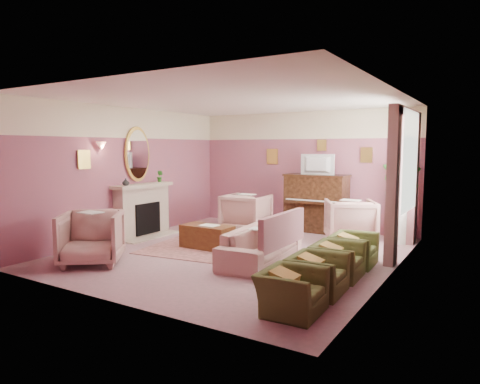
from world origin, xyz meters
The scene contains 48 objects.
floor centered at (0.00, 0.00, 0.00)m, with size 5.50×6.00×0.01m, color gray.
ceiling centered at (0.00, 0.00, 2.80)m, with size 5.50×6.00×0.01m, color white.
wall_back centered at (0.00, 3.00, 1.40)m, with size 5.50×0.02×2.80m, color #784A65.
wall_front centered at (0.00, -3.00, 1.40)m, with size 5.50×0.02×2.80m, color #784A65.
wall_left centered at (-2.75, 0.00, 1.40)m, with size 0.02×6.00×2.80m, color #784A65.
wall_right centered at (2.75, 0.00, 1.40)m, with size 0.02×6.00×2.80m, color #784A65.
picture_rail_band centered at (0.00, 2.99, 2.47)m, with size 5.50×0.01×0.65m, color beige.
stripe_panel centered at (2.73, 1.30, 1.07)m, with size 0.01×3.00×2.15m, color #A4B198.
fireplace_surround centered at (-2.59, 0.20, 0.55)m, with size 0.30×1.40×1.10m, color tan.
fireplace_inset centered at (-2.49, 0.20, 0.40)m, with size 0.18×0.72×0.68m, color black.
fire_ember centered at (-2.45, 0.20, 0.22)m, with size 0.06×0.54×0.10m, color #FF2E08.
mantel_shelf centered at (-2.56, 0.20, 1.12)m, with size 0.40×1.55×0.07m, color tan.
hearth centered at (-2.39, 0.20, 0.01)m, with size 0.55×1.50×0.02m, color tan.
mirror_frame centered at (-2.70, 0.20, 1.80)m, with size 0.04×0.72×1.20m, color gold.
mirror_glass centered at (-2.67, 0.20, 1.80)m, with size 0.01×0.60×1.06m, color white.
sconce_shade centered at (-2.62, -0.85, 1.98)m, with size 0.20×0.20×0.16m, color #FEA582.
piano centered at (0.50, 2.68, 0.65)m, with size 1.40×0.60×1.30m, color #311B0E.
piano_keyshelf centered at (0.50, 2.33, 0.72)m, with size 1.30×0.12×0.06m, color #311B0E.
piano_keys centered at (0.50, 2.33, 0.76)m, with size 1.20×0.08×0.02m, color silver.
piano_top centered at (0.50, 2.68, 1.31)m, with size 1.45×0.65×0.04m, color #311B0E.
television centered at (0.50, 2.63, 1.60)m, with size 0.80×0.12×0.48m, color black.
print_back_left centered at (-0.80, 2.96, 1.72)m, with size 0.30×0.03×0.38m, color gold.
print_back_right centered at (1.55, 2.96, 1.78)m, with size 0.26×0.03×0.34m, color gold.
print_back_mid centered at (0.50, 2.96, 2.00)m, with size 0.22×0.03×0.26m, color gold.
print_left_wall centered at (-2.71, -1.20, 1.72)m, with size 0.03×0.28×0.36m, color gold.
window_blind centered at (2.70, 1.55, 1.70)m, with size 0.03×1.40×1.80m, color silver.
curtain_left centered at (2.62, 0.63, 1.30)m, with size 0.16×0.34×2.60m, color #875258.
curtain_right centered at (2.62, 2.47, 1.30)m, with size 0.16×0.34×2.60m, color #875258.
pelmet centered at (2.62, 1.55, 2.56)m, with size 0.16×2.20×0.16m, color #875258.
mantel_plant centered at (-2.55, 0.75, 1.29)m, with size 0.16×0.16×0.28m, color #266A1F.
mantel_vase centered at (-2.55, -0.30, 1.23)m, with size 0.16×0.16×0.16m, color beige.
area_rug centered at (-0.52, -0.07, 0.01)m, with size 2.50×1.80×0.01m, color #9C615E.
coffee_table centered at (-0.67, -0.01, 0.23)m, with size 1.00×0.50×0.45m, color #512E14.
table_paper centered at (-0.62, -0.01, 0.46)m, with size 0.35×0.28×0.01m, color silver.
sofa centered at (0.70, -0.35, 0.40)m, with size 0.66×1.99×0.80m, color tan.
sofa_throw centered at (1.10, -0.35, 0.60)m, with size 0.10×1.51×0.55m, color #875258.
floral_armchair_left centered at (-0.83, 1.74, 0.49)m, with size 0.95×0.95×0.99m, color tan.
floral_armchair_right centered at (1.53, 1.94, 0.49)m, with size 0.95×0.95×0.99m, color tan.
floral_armchair_front centered at (-1.66, -1.95, 0.49)m, with size 0.95×0.95×0.99m, color tan.
olive_chair_a centered at (2.08, -2.14, 0.34)m, with size 0.56×0.79×0.69m, color #475124.
olive_chair_b centered at (2.08, -1.32, 0.34)m, with size 0.56×0.79×0.69m, color #475124.
olive_chair_c centered at (2.08, -0.50, 0.34)m, with size 0.56×0.79×0.69m, color #475124.
olive_chair_d centered at (2.08, 0.32, 0.34)m, with size 0.56×0.79×0.69m, color #475124.
side_table centered at (2.39, 2.49, 0.35)m, with size 0.52×0.52×0.70m, color silver.
side_plant_big centered at (2.39, 2.49, 0.87)m, with size 0.30×0.30×0.34m, color #266A1F.
side_plant_small centered at (2.51, 2.39, 0.84)m, with size 0.16×0.16×0.28m, color #266A1F.
palm_pot centered at (2.38, 2.50, 0.17)m, with size 0.34×0.34×0.34m, color brown.
palm_plant centered at (2.38, 2.50, 1.06)m, with size 0.76×0.76×1.44m, color #266A1F.
Camera 1 is at (4.12, -6.63, 1.95)m, focal length 32.00 mm.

